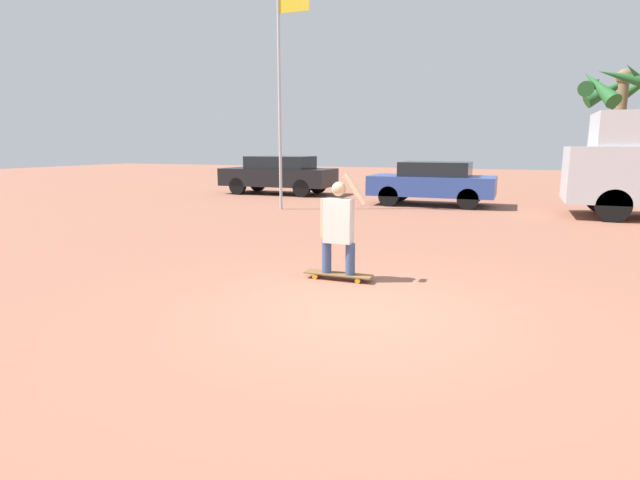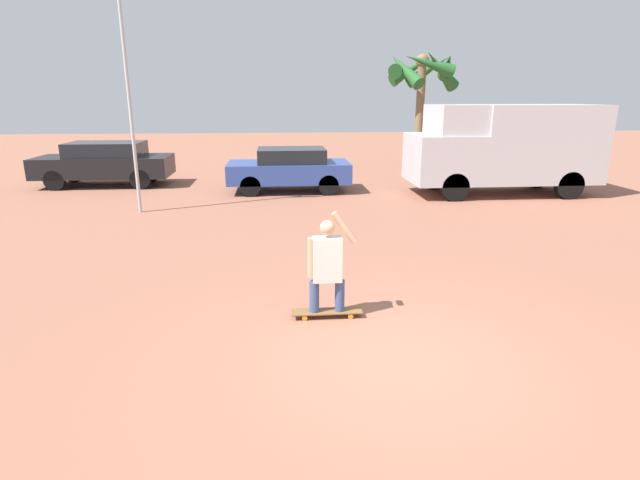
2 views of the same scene
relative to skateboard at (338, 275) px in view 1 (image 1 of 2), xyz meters
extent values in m
plane|color=#935B47|center=(0.75, -1.35, -0.08)|extent=(80.00, 80.00, 0.00)
cube|color=brown|center=(0.00, 0.00, 0.01)|extent=(1.02, 0.24, 0.02)
cylinder|color=orange|center=(-0.33, -0.10, -0.04)|extent=(0.08, 0.03, 0.08)
cylinder|color=orange|center=(-0.33, 0.10, -0.04)|extent=(0.08, 0.03, 0.08)
cylinder|color=orange|center=(0.33, -0.10, -0.04)|extent=(0.08, 0.03, 0.08)
cylinder|color=orange|center=(0.33, 0.10, -0.04)|extent=(0.08, 0.03, 0.08)
cylinder|color=#384C7A|center=(-0.18, 0.00, 0.25)|extent=(0.14, 0.14, 0.47)
cylinder|color=#384C7A|center=(0.18, 0.00, 0.25)|extent=(0.14, 0.14, 0.47)
cube|color=silver|center=(0.00, 0.00, 0.80)|extent=(0.41, 0.22, 0.64)
sphere|color=tan|center=(0.00, 0.00, 1.27)|extent=(0.21, 0.21, 0.21)
cylinder|color=tan|center=(-0.23, 0.00, 0.84)|extent=(0.09, 0.09, 0.57)
cylinder|color=tan|center=(0.23, 0.00, 1.27)|extent=(0.37, 0.09, 0.47)
cylinder|color=black|center=(4.74, 8.01, 0.35)|extent=(0.86, 0.28, 0.86)
cylinder|color=black|center=(4.74, 10.00, 0.35)|extent=(0.86, 0.28, 0.86)
cube|color=#BCBCC1|center=(4.65, 9.01, 1.11)|extent=(2.07, 2.27, 1.51)
cube|color=black|center=(4.24, 9.01, 1.41)|extent=(0.04, 1.93, 0.75)
cube|color=#BCBCC1|center=(4.96, 9.01, 2.31)|extent=(1.45, 2.09, 0.91)
cylinder|color=black|center=(-1.51, 9.27, 0.25)|extent=(0.66, 0.22, 0.66)
cylinder|color=black|center=(-1.51, 10.95, 0.25)|extent=(0.66, 0.22, 0.66)
cylinder|color=black|center=(1.00, 9.27, 0.25)|extent=(0.66, 0.22, 0.66)
cylinder|color=black|center=(1.00, 10.95, 0.25)|extent=(0.66, 0.22, 0.66)
cube|color=#2D4793|center=(-0.25, 10.11, 0.57)|extent=(4.04, 1.89, 0.64)
cube|color=black|center=(-0.15, 10.11, 1.13)|extent=(2.22, 1.66, 0.46)
cylinder|color=black|center=(-8.20, 10.95, 0.27)|extent=(0.69, 0.22, 0.69)
cylinder|color=black|center=(-8.20, 12.66, 0.27)|extent=(0.69, 0.22, 0.69)
cylinder|color=black|center=(-5.35, 10.95, 0.27)|extent=(0.69, 0.22, 0.69)
cylinder|color=black|center=(-5.35, 12.66, 0.27)|extent=(0.69, 0.22, 0.69)
cube|color=black|center=(-6.77, 11.80, 0.62)|extent=(4.59, 1.93, 0.70)
cube|color=black|center=(-6.66, 11.80, 1.22)|extent=(2.52, 1.70, 0.49)
cylinder|color=brown|center=(6.07, 16.83, 2.24)|extent=(0.39, 0.39, 4.64)
sphere|color=brown|center=(6.07, 16.83, 4.57)|extent=(0.62, 0.62, 0.62)
cone|color=#235B28|center=(6.65, 17.77, 4.23)|extent=(2.23, 1.69, 1.67)
cone|color=#235B28|center=(5.86, 17.92, 4.25)|extent=(2.33, 1.04, 1.60)
cone|color=#235B28|center=(5.02, 17.19, 4.39)|extent=(1.34, 2.38, 1.19)
cone|color=#235B28|center=(5.13, 16.25, 4.18)|extent=(1.66, 2.17, 1.79)
cone|color=#235B28|center=(6.06, 15.72, 4.38)|extent=(2.31, 0.64, 1.23)
cylinder|color=#B7B7BC|center=(-4.46, 7.28, 3.10)|extent=(0.09, 0.09, 6.36)
cube|color=yellow|center=(-3.95, 7.28, 5.91)|extent=(0.94, 0.02, 0.46)
camera|label=1|loc=(2.36, -6.75, 1.87)|focal=28.00mm
camera|label=2|loc=(-0.69, -6.63, 3.01)|focal=28.00mm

